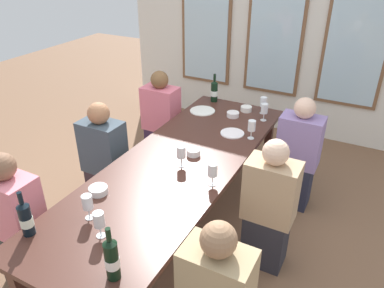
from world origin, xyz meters
The scene contains 24 objects.
ground_plane centered at (0.00, 0.00, 0.00)m, with size 12.00×12.00×0.00m, color brown.
back_wall_with_windows centered at (0.00, 2.50, 1.45)m, with size 4.13×0.10×2.90m.
dining_table centered at (0.00, 0.00, 0.68)m, with size 0.93×2.80×0.74m.
white_plate_0 centered at (-0.28, 1.00, 0.74)m, with size 0.26×0.26×0.01m, color white.
white_plate_1 centered at (0.19, 0.67, 0.74)m, with size 0.22×0.22×0.01m, color white.
wine_bottle_0 centered at (-0.28, 1.31, 0.86)m, with size 0.08×0.08×0.31m.
wine_bottle_1 centered at (0.27, -1.16, 0.87)m, with size 0.08×0.08×0.33m.
wine_bottle_2 centered at (-0.39, -1.13, 0.86)m, with size 0.08×0.08×0.30m.
tasting_bowl_0 centered at (0.12, 1.22, 0.77)m, with size 0.12×0.12×0.05m, color white.
tasting_bowl_1 centered at (0.05, 1.03, 0.76)m, with size 0.12×0.12×0.05m, color white.
tasting_bowl_2 centered at (-0.29, -0.61, 0.76)m, with size 0.13×0.13×0.05m, color white.
tasting_bowl_3 centered at (0.06, 0.17, 0.77)m, with size 0.11×0.11×0.05m, color white.
wine_glass_0 centered at (0.01, -0.94, 0.86)m, with size 0.07×0.07×0.17m.
wine_glass_1 centered at (0.29, 1.25, 0.86)m, with size 0.07×0.07×0.17m.
wine_glass_2 centered at (0.37, 0.67, 0.86)m, with size 0.07×0.07×0.17m.
wine_glass_3 centered at (-0.16, -0.85, 0.86)m, with size 0.07×0.07×0.17m.
wine_glass_4 centered at (0.35, 1.09, 0.86)m, with size 0.07×0.07×0.17m.
wine_glass_5 centered at (0.05, -0.03, 0.86)m, with size 0.07×0.07×0.17m.
wine_glass_6 centered at (0.37, -0.15, 0.86)m, with size 0.07×0.07×0.17m.
seated_person_0 centered at (-0.76, -0.96, 0.53)m, with size 0.38×0.24×1.11m.
seated_person_2 centered at (-0.76, -0.01, 0.53)m, with size 0.38×0.24×1.11m.
seated_person_3 centered at (0.76, 0.05, 0.53)m, with size 0.38×0.24×1.11m.
seated_person_4 centered at (-0.76, 0.96, 0.53)m, with size 0.38×0.24×1.11m.
seated_person_5 centered at (0.76, 0.92, 0.53)m, with size 0.38×0.24×1.11m.
Camera 1 is at (1.29, -2.20, 2.31)m, focal length 35.00 mm.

